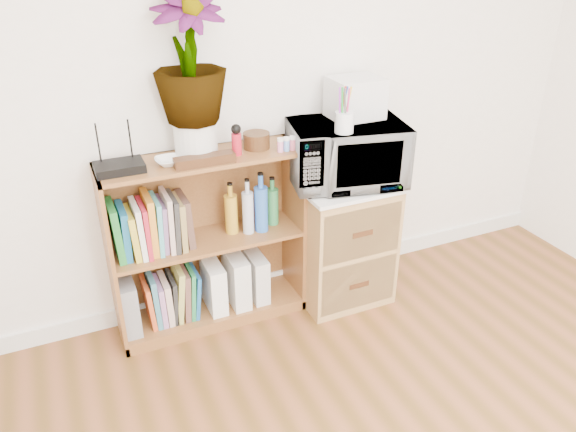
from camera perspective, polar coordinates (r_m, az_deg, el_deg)
skirting_board at (r=3.37m, az=-2.64°, el=-6.66°), size 4.00×0.02×0.10m
bookshelf at (r=2.94m, az=-8.17°, el=-2.69°), size 1.00×0.30×0.95m
wicker_unit at (r=3.19m, az=5.37°, el=-2.53°), size 0.50×0.45×0.70m
microwave at (r=2.96m, az=5.91°, el=6.35°), size 0.65×0.51×0.32m
pen_cup at (r=2.75m, az=5.74°, el=9.45°), size 0.09×0.09×0.10m
small_appliance at (r=2.98m, az=6.84°, el=11.85°), size 0.26×0.22×0.21m
router at (r=2.65m, az=-16.76°, el=4.78°), size 0.22×0.15×0.04m
white_bowl at (r=2.67m, az=-11.97°, el=5.47°), size 0.13×0.13×0.03m
plant_pot at (r=2.72m, az=-9.36°, el=7.72°), size 0.20×0.20×0.17m
potted_plant at (r=2.62m, az=-10.01°, el=15.61°), size 0.33×0.33×0.59m
trinket_box at (r=2.64m, az=-8.46°, el=5.65°), size 0.28×0.07×0.05m
kokeshi_doll at (r=2.73m, az=-5.24°, el=7.28°), size 0.05×0.05×0.11m
wooden_bowl at (r=2.81m, az=-3.22°, el=7.68°), size 0.13×0.13×0.08m
paint_jars at (r=2.77m, az=-0.16°, el=7.20°), size 0.12×0.04×0.06m
file_box at (r=3.02m, az=-15.99°, el=-8.59°), size 0.09×0.23×0.29m
magazine_holder_left at (r=3.08m, az=-7.55°, el=-7.03°), size 0.09×0.22×0.28m
magazine_holder_mid at (r=3.10m, az=-5.27°, el=-6.38°), size 0.09×0.23×0.29m
magazine_holder_right at (r=3.14m, az=-3.23°, el=-6.12°), size 0.08×0.21×0.27m
cookbooks at (r=2.82m, az=-13.70°, el=-0.97°), size 0.39×0.20×0.30m
liquor_bottles at (r=2.93m, az=-3.57°, el=1.17°), size 0.30×0.07×0.32m
lower_books at (r=3.05m, az=-11.74°, el=-7.92°), size 0.29×0.19×0.30m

